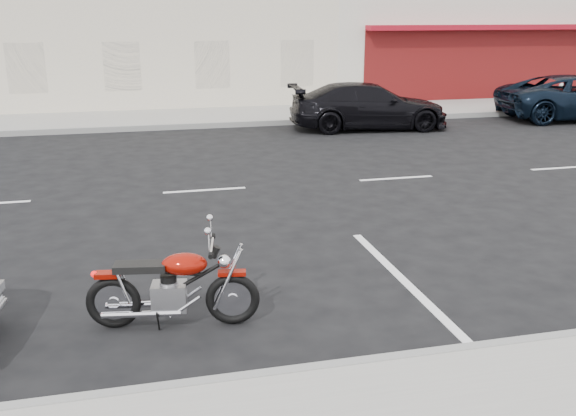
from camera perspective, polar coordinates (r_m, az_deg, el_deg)
The scene contains 6 objects.
ground at distance 12.95m, azimuth 1.41°, elevation 2.13°, with size 120.00×120.00×0.00m, color black.
sidewalk_far at distance 21.11m, azimuth -18.34°, elevation 7.29°, with size 80.00×3.40×0.15m, color gray.
curb_far at distance 19.44m, azimuth -18.69°, elevation 6.51°, with size 80.00×0.12×0.16m, color gray.
fire_hydrant at distance 25.77m, azimuth 23.12°, elevation 9.44°, with size 0.20×0.20×0.72m.
motorcycle at distance 7.09m, azimuth -4.77°, elevation -7.09°, with size 1.88×0.67×0.95m.
car_far at distance 19.30m, azimuth 7.17°, elevation 8.98°, with size 1.89×4.66×1.35m, color black.
Camera 1 is at (-3.25, -12.09, 3.32)m, focal length 40.00 mm.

